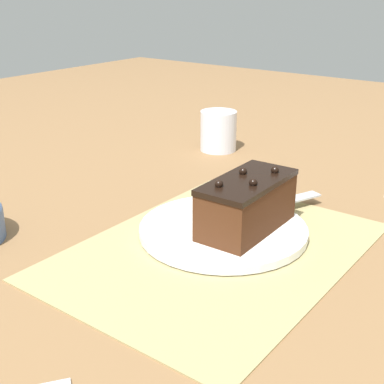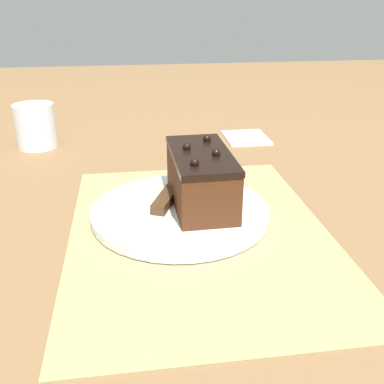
{
  "view_description": "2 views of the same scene",
  "coord_description": "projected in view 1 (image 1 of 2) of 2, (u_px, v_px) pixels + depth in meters",
  "views": [
    {
      "loc": [
        -0.56,
        -0.37,
        0.35
      ],
      "look_at": [
        0.02,
        0.06,
        0.07
      ],
      "focal_mm": 50.0,
      "sensor_mm": 36.0,
      "label": 1
    },
    {
      "loc": [
        -0.52,
        0.08,
        0.29
      ],
      "look_at": [
        0.03,
        0.01,
        0.05
      ],
      "focal_mm": 42.0,
      "sensor_mm": 36.0,
      "label": 2
    }
  ],
  "objects": [
    {
      "name": "drinking_glass",
      "position": [
        218.0,
        131.0,
        1.19
      ],
      "size": [
        0.08,
        0.08,
        0.09
      ],
      "color": "white",
      "rests_on": "ground_plane"
    },
    {
      "name": "ground_plane",
      "position": [
        216.0,
        251.0,
        0.75
      ],
      "size": [
        3.0,
        3.0,
        0.0
      ],
      "primitive_type": "plane",
      "color": "olive"
    },
    {
      "name": "serving_knife",
      "position": [
        240.0,
        211.0,
        0.83
      ],
      "size": [
        0.23,
        0.11,
        0.01
      ],
      "rotation": [
        0.0,
        0.0,
        4.33
      ],
      "color": "#472D19",
      "rests_on": "cake_plate"
    },
    {
      "name": "chocolate_cake",
      "position": [
        247.0,
        204.0,
        0.77
      ],
      "size": [
        0.17,
        0.08,
        0.09
      ],
      "rotation": [
        0.0,
        0.0,
        0.02
      ],
      "color": "#472614",
      "rests_on": "cake_plate"
    },
    {
      "name": "placemat_woven",
      "position": [
        217.0,
        250.0,
        0.75
      ],
      "size": [
        0.46,
        0.34,
        0.0
      ],
      "primitive_type": "cube",
      "color": "tan",
      "rests_on": "ground_plane"
    },
    {
      "name": "cake_plate",
      "position": [
        223.0,
        229.0,
        0.79
      ],
      "size": [
        0.25,
        0.25,
        0.01
      ],
      "color": "white",
      "rests_on": "placemat_woven"
    }
  ]
}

